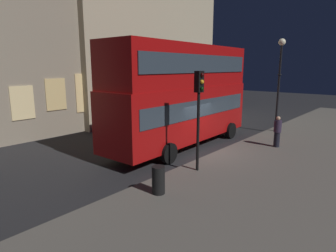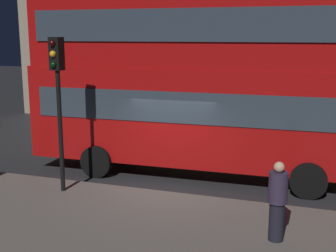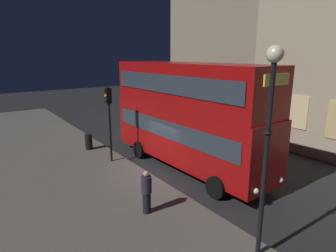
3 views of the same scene
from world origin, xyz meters
name	(u,v)px [view 2 (image 2 of 3)]	position (x,y,z in m)	size (l,w,h in m)	color
ground_plane	(169,188)	(0.00, 0.00, 0.00)	(80.00, 80.00, 0.00)	#232326
double_decker_bus	(196,75)	(0.32, 1.65, 3.10)	(10.32, 3.10, 5.56)	#9E0C0C
traffic_light_near_kerb	(58,83)	(-2.58, -1.46, 3.09)	(0.35, 0.38, 4.14)	black
pedestrian	(277,201)	(3.24, -2.66, 0.98)	(0.39, 0.39, 1.69)	black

